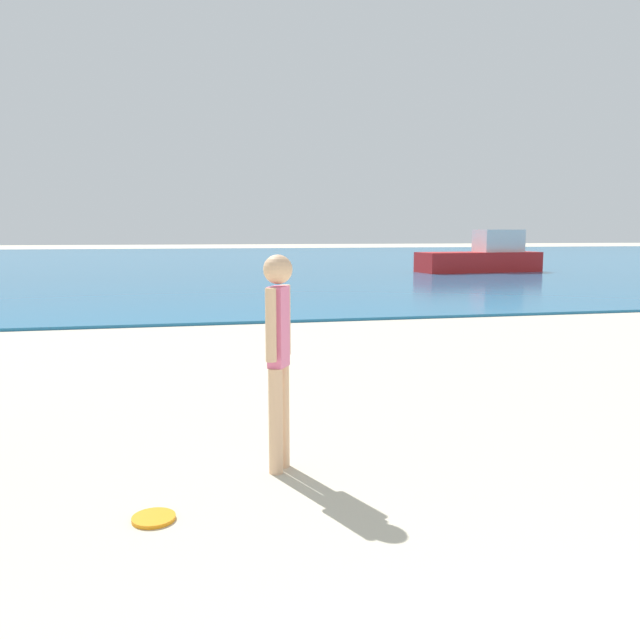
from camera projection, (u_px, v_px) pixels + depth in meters
water at (207, 260)px, 41.77m from camera, size 160.00×60.00×0.06m
person_standing at (279, 350)px, 4.76m from camera, size 0.23×0.34×1.64m
frisbee at (154, 518)px, 4.02m from camera, size 0.27×0.27×0.03m
boat_near at (483, 257)px, 28.50m from camera, size 5.63×2.25×1.87m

